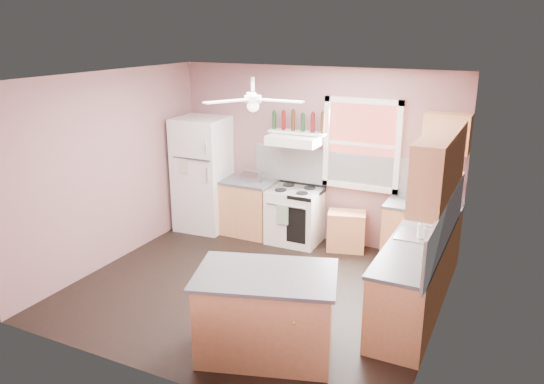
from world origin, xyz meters
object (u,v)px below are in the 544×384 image
at_px(cart, 346,232).
at_px(island, 266,315).
at_px(toaster, 252,176).
at_px(stove, 295,216).
at_px(refrigerator, 203,174).

bearing_deg(cart, island, -103.21).
distance_m(toaster, island, 3.35).
bearing_deg(cart, stove, 168.34).
relative_size(refrigerator, toaster, 6.67).
bearing_deg(cart, toaster, 167.46).
bearing_deg(stove, refrigerator, -178.06).
xyz_separation_m(refrigerator, island, (2.56, -2.78, -0.50)).
relative_size(stove, island, 0.65).
xyz_separation_m(toaster, island, (1.67, -2.85, -0.56)).
height_order(refrigerator, stove, refrigerator).
distance_m(toaster, stove, 0.92).
distance_m(stove, island, 3.02).
relative_size(cart, island, 0.42).
distance_m(toaster, cart, 1.72).
bearing_deg(refrigerator, toaster, 0.14).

